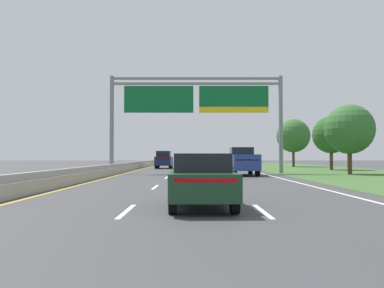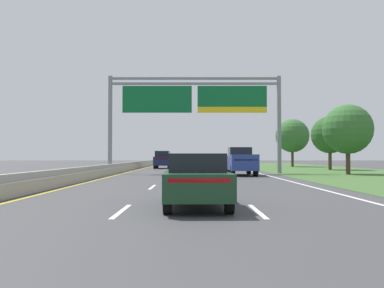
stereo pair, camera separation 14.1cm
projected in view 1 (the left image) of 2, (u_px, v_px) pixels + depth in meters
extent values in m
plane|color=#3D3D3F|center=(193.00, 174.00, 36.07)|extent=(220.00, 220.00, 0.00)
cube|color=white|center=(126.00, 211.00, 11.57)|extent=(0.14, 3.00, 0.01)
cube|color=white|center=(155.00, 187.00, 20.57)|extent=(0.14, 3.00, 0.01)
cube|color=white|center=(166.00, 178.00, 29.57)|extent=(0.14, 3.00, 0.01)
cube|color=white|center=(172.00, 173.00, 38.56)|extent=(0.14, 3.00, 0.01)
cube|color=white|center=(176.00, 169.00, 47.56)|extent=(0.14, 3.00, 0.01)
cube|color=white|center=(178.00, 167.00, 56.56)|extent=(0.14, 3.00, 0.01)
cube|color=white|center=(180.00, 166.00, 65.55)|extent=(0.14, 3.00, 0.01)
cube|color=white|center=(182.00, 165.00, 74.55)|extent=(0.14, 3.00, 0.01)
cube|color=white|center=(183.00, 164.00, 83.55)|extent=(0.14, 3.00, 0.01)
cube|color=white|center=(262.00, 211.00, 11.58)|extent=(0.14, 3.00, 0.01)
cube|color=white|center=(231.00, 187.00, 20.57)|extent=(0.14, 3.00, 0.01)
cube|color=white|center=(219.00, 178.00, 29.57)|extent=(0.14, 3.00, 0.01)
cube|color=white|center=(213.00, 173.00, 38.57)|extent=(0.14, 3.00, 0.01)
cube|color=white|center=(209.00, 169.00, 47.56)|extent=(0.14, 3.00, 0.01)
cube|color=white|center=(206.00, 167.00, 56.56)|extent=(0.14, 3.00, 0.01)
cube|color=white|center=(204.00, 166.00, 65.56)|extent=(0.14, 3.00, 0.01)
cube|color=white|center=(203.00, 165.00, 74.55)|extent=(0.14, 3.00, 0.01)
cube|color=white|center=(202.00, 164.00, 83.55)|extent=(0.14, 3.00, 0.01)
cube|color=white|center=(262.00, 174.00, 36.07)|extent=(0.16, 106.00, 0.01)
cube|color=gold|center=(123.00, 174.00, 36.06)|extent=(0.16, 106.00, 0.01)
cube|color=#3D602D|center=(357.00, 174.00, 36.07)|extent=(14.00, 110.00, 0.02)
cube|color=#A8A399|center=(115.00, 171.00, 36.07)|extent=(0.60, 110.00, 0.55)
cube|color=#A8A399|center=(115.00, 166.00, 36.08)|extent=(0.25, 110.00, 0.30)
cylinder|color=gray|center=(111.00, 125.00, 36.99)|extent=(0.36, 0.36, 8.48)
cylinder|color=gray|center=(281.00, 125.00, 37.00)|extent=(0.36, 0.36, 8.48)
cube|color=gray|center=(196.00, 79.00, 37.11)|extent=(14.70, 0.24, 0.20)
cube|color=gray|center=(196.00, 84.00, 37.10)|extent=(14.70, 0.24, 0.20)
cube|color=#0C602D|center=(159.00, 99.00, 36.88)|extent=(6.00, 0.12, 2.33)
cube|color=#0C602D|center=(234.00, 96.00, 36.89)|extent=(6.00, 0.12, 1.83)
cube|color=yellow|center=(234.00, 110.00, 36.86)|extent=(6.00, 0.12, 0.50)
cube|color=navy|center=(243.00, 163.00, 33.33)|extent=(2.04, 5.41, 1.00)
cube|color=black|center=(241.00, 152.00, 34.21)|extent=(1.73, 1.91, 0.78)
cube|color=#B21414|center=(247.00, 160.00, 30.68)|extent=(1.68, 0.09, 0.12)
cube|color=navy|center=(246.00, 156.00, 31.62)|extent=(2.01, 1.96, 0.20)
cylinder|color=black|center=(230.00, 169.00, 35.14)|extent=(0.31, 0.84, 0.84)
cylinder|color=black|center=(250.00, 169.00, 35.16)|extent=(0.31, 0.84, 0.84)
cylinder|color=black|center=(234.00, 171.00, 31.47)|extent=(0.31, 0.84, 0.84)
cylinder|color=black|center=(257.00, 171.00, 31.49)|extent=(0.31, 0.84, 0.84)
cube|color=silver|center=(221.00, 163.00, 52.51)|extent=(1.84, 4.41, 0.72)
cube|color=black|center=(221.00, 158.00, 52.48)|extent=(1.57, 2.31, 0.52)
cube|color=#B21414|center=(223.00, 161.00, 50.36)|extent=(1.53, 0.09, 0.12)
cylinder|color=black|center=(214.00, 165.00, 54.00)|extent=(0.22, 0.66, 0.66)
cylinder|color=black|center=(227.00, 165.00, 54.00)|extent=(0.22, 0.66, 0.66)
cylinder|color=black|center=(216.00, 166.00, 51.00)|extent=(0.22, 0.66, 0.66)
cylinder|color=black|center=(229.00, 166.00, 51.01)|extent=(0.22, 0.66, 0.66)
cube|color=#161E47|center=(164.00, 161.00, 51.67)|extent=(1.97, 4.73, 1.05)
cube|color=black|center=(164.00, 154.00, 51.55)|extent=(1.68, 3.02, 0.68)
cube|color=#B21414|center=(162.00, 158.00, 49.37)|extent=(1.60, 0.10, 0.12)
cylinder|color=black|center=(158.00, 165.00, 53.27)|extent=(0.27, 0.76, 0.76)
cylinder|color=black|center=(171.00, 165.00, 53.24)|extent=(0.27, 0.76, 0.76)
cylinder|color=black|center=(156.00, 166.00, 50.07)|extent=(0.27, 0.76, 0.76)
cylinder|color=black|center=(170.00, 166.00, 50.05)|extent=(0.27, 0.76, 0.76)
cube|color=#193D23|center=(201.00, 184.00, 12.51)|extent=(1.92, 4.44, 0.72)
cube|color=black|center=(201.00, 163.00, 12.48)|extent=(1.62, 2.34, 0.52)
cube|color=#B21414|center=(205.00, 180.00, 10.36)|extent=(1.53, 0.12, 0.12)
cylinder|color=black|center=(175.00, 192.00, 13.98)|extent=(0.24, 0.66, 0.66)
cylinder|color=black|center=(223.00, 192.00, 14.01)|extent=(0.24, 0.66, 0.66)
cylinder|color=black|center=(173.00, 201.00, 10.99)|extent=(0.24, 0.66, 0.66)
cylinder|color=black|center=(234.00, 201.00, 11.02)|extent=(0.24, 0.66, 0.66)
cylinder|color=#4C3823|center=(349.00, 162.00, 35.12)|extent=(0.36, 0.36, 2.08)
sphere|color=#33662D|center=(349.00, 129.00, 35.20)|extent=(4.10, 4.10, 4.10)
cylinder|color=#4C3823|center=(331.00, 160.00, 46.27)|extent=(0.36, 0.36, 2.20)
sphere|color=#285623|center=(331.00, 135.00, 46.35)|extent=(4.05, 4.05, 4.05)
cylinder|color=#4C3823|center=(293.00, 158.00, 59.96)|extent=(0.36, 0.36, 2.49)
sphere|color=#33662D|center=(293.00, 136.00, 60.04)|extent=(4.71, 4.71, 4.71)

